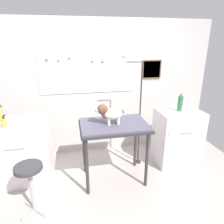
{
  "coord_description": "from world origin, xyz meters",
  "views": [
    {
      "loc": [
        -0.47,
        -2.16,
        1.95
      ],
      "look_at": [
        0.04,
        0.32,
        1.06
      ],
      "focal_mm": 32.55,
      "sensor_mm": 36.0,
      "label": 1
    }
  ],
  "objects": [
    {
      "name": "soda_bottle",
      "position": [
        1.18,
        0.58,
        1.04
      ],
      "size": [
        0.08,
        0.08,
        0.28
      ],
      "color": "#2A6C44",
      "rests_on": "cabinet_right"
    },
    {
      "name": "dog",
      "position": [
        0.02,
        0.33,
        1.04
      ],
      "size": [
        0.39,
        0.19,
        0.28
      ],
      "color": "beige",
      "rests_on": "grooming_table"
    },
    {
      "name": "grooming_arm",
      "position": [
        0.55,
        0.66,
        0.78
      ],
      "size": [
        0.3,
        0.11,
        1.67
      ],
      "color": "#2D2D33",
      "rests_on": "ground"
    },
    {
      "name": "pump_bottle_white",
      "position": [
        -1.32,
        0.43,
        0.97
      ],
      "size": [
        0.06,
        0.06,
        0.17
      ],
      "color": "gold",
      "rests_on": "counter_left"
    },
    {
      "name": "spray_bottle_tall",
      "position": [
        -1.42,
        0.65,
        1.01
      ],
      "size": [
        0.05,
        0.05,
        0.24
      ],
      "color": "gold",
      "rests_on": "counter_left"
    },
    {
      "name": "grooming_table",
      "position": [
        0.07,
        0.33,
        0.79
      ],
      "size": [
        0.93,
        0.62,
        0.89
      ],
      "color": "#2D2D33",
      "rests_on": "ground"
    },
    {
      "name": "rear_wall_panel",
      "position": [
        -0.0,
        1.28,
        1.16
      ],
      "size": [
        4.0,
        0.09,
        2.3
      ],
      "color": "#BDB7B1",
      "rests_on": "ground"
    },
    {
      "name": "conditioner_bottle",
      "position": [
        -1.48,
        0.83,
        0.97
      ],
      "size": [
        0.07,
        0.07,
        0.17
      ],
      "color": "#DC6361",
      "rests_on": "counter_left"
    },
    {
      "name": "stool",
      "position": [
        -1.0,
        -0.07,
        0.5
      ],
      "size": [
        0.32,
        0.32,
        0.63
      ],
      "color": "#9E9EA3",
      "rests_on": "ground"
    },
    {
      "name": "ground",
      "position": [
        0.0,
        0.0,
        -0.02
      ],
      "size": [
        4.4,
        4.0,
        0.04
      ],
      "primitive_type": "cube",
      "color": "#B1A69E"
    },
    {
      "name": "cabinet_right",
      "position": [
        1.19,
        0.57,
        0.45
      ],
      "size": [
        0.68,
        0.54,
        0.91
      ],
      "color": "silver",
      "rests_on": "ground"
    },
    {
      "name": "counter_left",
      "position": [
        -1.22,
        0.6,
        0.45
      ],
      "size": [
        0.8,
        0.58,
        0.91
      ],
      "color": "silver",
      "rests_on": "ground"
    }
  ]
}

